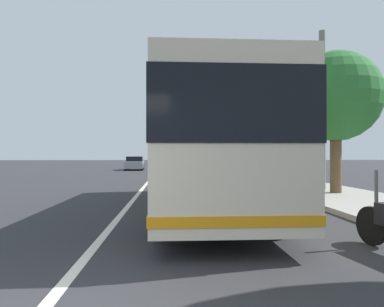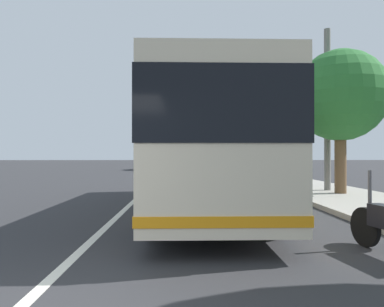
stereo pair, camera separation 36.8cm
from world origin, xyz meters
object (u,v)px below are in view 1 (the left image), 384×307
at_px(car_behind_bus, 135,163).
at_px(roadside_tree_far_block, 228,125).
at_px(coach_bus, 203,145).
at_px(roadside_tree_mid_block, 336,97).
at_px(car_oncoming, 178,163).
at_px(utility_pole, 322,112).

distance_m(car_behind_bus, roadside_tree_far_block, 10.86).
xyz_separation_m(coach_bus, roadside_tree_mid_block, (2.71, -5.20, 1.86)).
xyz_separation_m(car_oncoming, roadside_tree_mid_block, (-24.10, -5.29, 3.01)).
height_order(car_behind_bus, car_oncoming, car_oncoming).
bearing_deg(utility_pole, roadside_tree_far_block, 2.61).
bearing_deg(coach_bus, roadside_tree_mid_block, -62.65).
bearing_deg(car_behind_bus, roadside_tree_mid_block, 19.89).
relative_size(roadside_tree_mid_block, roadside_tree_far_block, 0.95).
bearing_deg(car_oncoming, coach_bus, 176.53).
relative_size(roadside_tree_far_block, utility_pole, 0.86).
bearing_deg(car_oncoming, roadside_tree_far_block, -140.54).
distance_m(coach_bus, roadside_tree_far_block, 22.60).
xyz_separation_m(car_behind_bus, utility_pole, (-23.11, -9.80, 2.61)).
xyz_separation_m(coach_bus, car_oncoming, (26.80, 0.09, -1.15)).
relative_size(car_behind_bus, car_oncoming, 1.12).
height_order(roadside_tree_mid_block, utility_pole, utility_pole).
xyz_separation_m(roadside_tree_far_block, utility_pole, (-18.17, -0.83, -1.00)).
relative_size(car_behind_bus, utility_pole, 0.69).
distance_m(car_behind_bus, roadside_tree_mid_block, 26.35).
xyz_separation_m(car_behind_bus, roadside_tree_mid_block, (-24.27, -9.80, 3.01)).
distance_m(car_oncoming, utility_pole, 23.68).
relative_size(coach_bus, car_behind_bus, 2.32).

